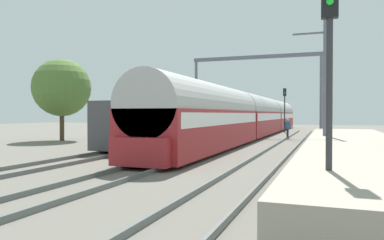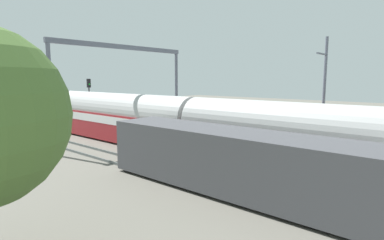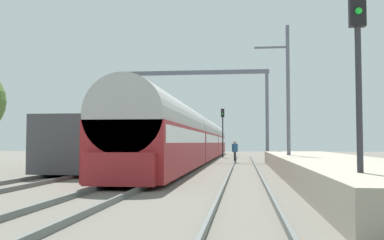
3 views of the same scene
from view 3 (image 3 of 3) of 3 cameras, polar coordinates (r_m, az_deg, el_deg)
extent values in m
plane|color=#68645B|center=(19.37, -5.49, -7.62)|extent=(120.00, 120.00, 0.00)
cube|color=#5B6160|center=(20.91, -18.60, -6.91)|extent=(0.08, 60.00, 0.16)
cube|color=#5B6160|center=(20.34, -14.92, -7.08)|extent=(0.08, 60.00, 0.16)
cube|color=#5B6160|center=(19.53, -7.57, -7.33)|extent=(0.08, 60.00, 0.16)
cube|color=#5B6160|center=(19.23, -3.38, -7.42)|extent=(0.08, 60.00, 0.16)
cube|color=#5B6160|center=(18.95, 4.65, -7.48)|extent=(0.08, 60.00, 0.16)
cube|color=#5B6160|center=(18.95, 9.02, -7.45)|extent=(0.08, 60.00, 0.16)
cube|color=#A39989|center=(21.26, 17.21, -5.87)|extent=(4.40, 28.00, 0.90)
cube|color=maroon|center=(22.67, -3.65, -3.75)|extent=(2.90, 16.00, 2.20)
cube|color=white|center=(22.67, -3.65, -2.16)|extent=(2.93, 15.36, 0.64)
cylinder|color=#B1B1B1|center=(22.69, -3.64, -0.47)|extent=(2.84, 16.00, 2.84)
cube|color=maroon|center=(38.87, 0.67, -3.42)|extent=(2.90, 16.00, 2.20)
cube|color=white|center=(38.87, 0.67, -2.49)|extent=(2.93, 15.36, 0.64)
cylinder|color=#B1B1B1|center=(38.88, 0.67, -1.50)|extent=(2.84, 16.00, 2.84)
cube|color=maroon|center=(55.16, 2.44, -3.28)|extent=(2.90, 16.00, 2.20)
cube|color=white|center=(55.16, 2.44, -2.62)|extent=(2.93, 15.36, 0.64)
cylinder|color=#B1B1B1|center=(55.16, 2.44, -1.93)|extent=(2.84, 16.00, 2.84)
cube|color=maroon|center=(14.65, -9.47, -6.32)|extent=(2.40, 0.50, 1.10)
cube|color=#47474C|center=(26.24, -11.46, -3.04)|extent=(2.80, 13.00, 2.70)
cube|color=black|center=(26.28, -11.49, -5.88)|extent=(2.52, 11.96, 0.10)
cylinder|color=#2A2A2A|center=(34.77, 5.60, -4.84)|extent=(0.25, 0.25, 0.85)
cube|color=#285684|center=(34.75, 5.59, -3.61)|extent=(0.46, 0.43, 0.64)
sphere|color=tan|center=(34.75, 5.59, -2.88)|extent=(0.24, 0.24, 0.24)
cylinder|color=#2D2D33|center=(10.68, 20.91, 0.15)|extent=(0.14, 0.14, 4.25)
cube|color=black|center=(11.11, 20.66, 13.52)|extent=(0.36, 0.20, 0.90)
sphere|color=#19D133|center=(10.97, 20.83, 13.11)|extent=(0.16, 0.16, 0.16)
cylinder|color=#2D2D33|center=(46.33, 4.01, -2.26)|extent=(0.14, 0.14, 4.26)
cube|color=black|center=(46.43, 4.00, 0.92)|extent=(0.36, 0.20, 0.90)
sphere|color=#19D133|center=(46.31, 4.00, 0.82)|extent=(0.16, 0.16, 0.16)
cylinder|color=slate|center=(39.17, -8.38, 0.26)|extent=(0.28, 0.28, 7.50)
cylinder|color=slate|center=(37.89, 9.74, 0.38)|extent=(0.28, 0.28, 7.50)
cube|color=slate|center=(38.47, 0.53, 6.18)|extent=(12.60, 0.24, 0.36)
cylinder|color=slate|center=(24.41, 12.39, 2.81)|extent=(0.20, 0.20, 8.00)
cube|color=slate|center=(24.77, 10.22, 9.26)|extent=(1.80, 0.10, 0.10)
camera|label=1|loc=(3.11, 64.38, 9.15)|focal=34.77mm
camera|label=2|loc=(26.48, -42.04, 5.68)|focal=29.00mm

